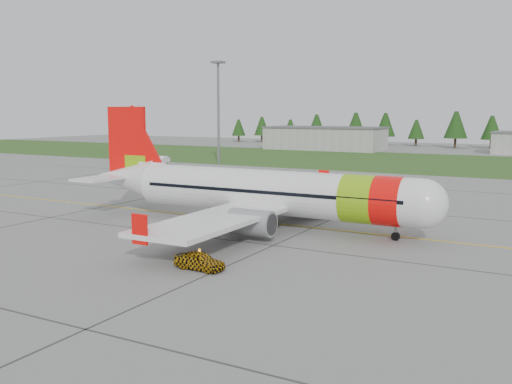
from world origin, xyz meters
The scene contains 9 objects.
ground centered at (0.00, 0.00, 0.00)m, with size 320.00×320.00×0.00m, color gray.
aircraft centered at (5.67, 6.46, 3.18)m, with size 36.30×33.25×11.01m.
follow_me_car centered at (8.82, -8.51, 1.81)m, with size 1.45×1.23×3.61m, color #E4A20C.
service_van centered at (-42.71, 53.06, 2.36)m, with size 1.64×1.55×4.71m, color white.
grass_strip centered at (0.00, 82.00, 0.01)m, with size 320.00×50.00×0.03m, color #30561E.
taxi_guideline centered at (0.00, 8.00, 0.01)m, with size 120.00×0.25×0.02m, color gold.
hangar_west centered at (-30.00, 110.00, 3.00)m, with size 32.00×14.00×6.00m, color #A8A8A3.
floodlight_mast centered at (-32.00, 58.00, 10.00)m, with size 0.50×0.50×20.00m, color slate.
treeline centered at (0.00, 138.00, 5.00)m, with size 160.00×8.00×10.00m, color #1C3F14, non-canonical shape.
Camera 1 is at (29.98, -39.19, 10.47)m, focal length 40.00 mm.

